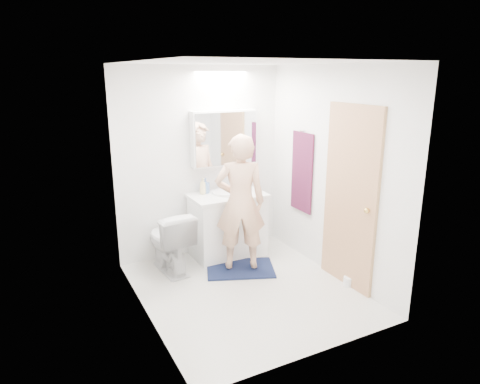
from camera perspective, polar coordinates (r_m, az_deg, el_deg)
floor at (r=4.85m, az=0.85°, el=-12.82°), size 2.50×2.50×0.00m
ceiling at (r=4.27m, az=0.98°, el=16.81°), size 2.50×2.50×0.00m
wall_back at (r=5.51m, az=-5.24°, el=3.93°), size 2.50×0.00×2.50m
wall_front at (r=3.41m, az=10.90°, el=-3.73°), size 2.50×0.00×2.50m
wall_left at (r=4.03m, az=-13.03°, el=-0.82°), size 0.00×2.50×2.50m
wall_right at (r=5.01m, az=12.09°, el=2.45°), size 0.00×2.50×2.50m
vanity_cabinet at (r=5.58m, az=-1.65°, el=-4.53°), size 0.90×0.55×0.78m
countertop at (r=5.45m, az=-1.68°, el=-0.48°), size 0.95×0.58×0.04m
sink_basin at (r=5.47m, az=-1.82°, el=-0.05°), size 0.36×0.36×0.03m
faucet at (r=5.62m, az=-2.66°, el=1.05°), size 0.02×0.02×0.16m
medicine_cabinet at (r=5.51m, az=-2.11°, el=7.15°), size 0.88×0.14×0.70m
mirror_panel at (r=5.44m, az=-1.77°, el=7.05°), size 0.84×0.01×0.66m
toilet at (r=5.20m, az=-9.39°, el=-6.42°), size 0.49×0.78×0.76m
bath_rug at (r=5.29m, az=0.03°, el=-10.12°), size 0.95×0.81×0.02m
person at (r=4.99m, az=0.04°, el=-1.41°), size 0.69×0.57×1.60m
door at (r=4.79m, az=14.39°, el=-0.77°), size 0.04×0.80×2.00m
door_knob at (r=4.57m, az=16.45°, el=-2.38°), size 0.06×0.06×0.06m
towel at (r=5.44m, az=8.21°, el=2.60°), size 0.02×0.42×1.00m
towel_hook at (r=5.34m, az=8.31°, el=8.03°), size 0.07×0.02×0.02m
soap_bottle_a at (r=5.44m, az=-4.96°, el=0.80°), size 0.08×0.08×0.21m
soap_bottle_b at (r=5.49m, az=-4.59°, el=0.85°), size 0.12×0.12×0.19m
toothbrush_cup at (r=5.67m, az=-0.29°, el=0.88°), size 0.14×0.14×0.10m
toilet_paper_roll at (r=5.07m, az=14.15°, el=-11.39°), size 0.11×0.11×0.10m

